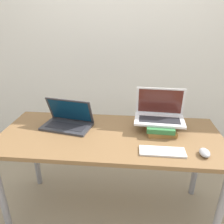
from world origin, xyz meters
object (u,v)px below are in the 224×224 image
Objects in this scene: laptop_on_books at (160,114)px; laptop_left at (68,121)px; wireless_keyboard at (162,151)px; book_stack at (160,126)px; mouse at (205,153)px.

laptop_left is at bearing -176.11° from laptop_on_books.
laptop_left is 0.76m from wireless_keyboard.
book_stack is 0.31m from wireless_keyboard.
mouse is (0.96, -0.31, -0.03)m from laptop_left.
mouse is (0.25, -0.36, -0.10)m from laptop_on_books.
book_stack is 2.97× the size of mouse.
mouse is at bearing -55.11° from laptop_on_books.
laptop_left reaches higher than wireless_keyboard.
laptop_on_books is 0.45m from mouse.
laptop_left is 0.71m from laptop_on_books.
mouse is (0.24, -0.31, -0.02)m from book_stack.
book_stack reaches higher than wireless_keyboard.
mouse reaches higher than wireless_keyboard.
laptop_left is 4.21× the size of mouse.
book_stack is 0.09m from laptop_on_books.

